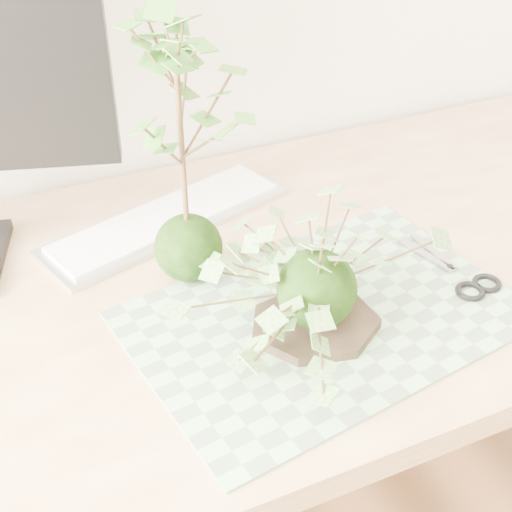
# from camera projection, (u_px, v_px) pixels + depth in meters

# --- Properties ---
(desk) EXTENTS (1.60, 0.70, 0.74)m
(desk) POSITION_uv_depth(u_px,v_px,m) (254.00, 320.00, 1.07)
(desk) COLOR tan
(desk) RESTS_ON ground_plane
(cutting_mat) EXTENTS (0.54, 0.40, 0.00)m
(cutting_mat) POSITION_uv_depth(u_px,v_px,m) (325.00, 316.00, 0.93)
(cutting_mat) COLOR #5B705A
(cutting_mat) RESTS_ON desk
(stone_dish) EXTENTS (0.21, 0.21, 0.01)m
(stone_dish) POSITION_uv_depth(u_px,v_px,m) (314.00, 324.00, 0.91)
(stone_dish) COLOR black
(stone_dish) RESTS_ON cutting_mat
(ivy_kokedama) EXTENTS (0.30, 0.30, 0.20)m
(ivy_kokedama) POSITION_uv_depth(u_px,v_px,m) (319.00, 258.00, 0.85)
(ivy_kokedama) COLOR black
(ivy_kokedama) RESTS_ON stone_dish
(maple_kokedama) EXTENTS (0.21, 0.21, 0.40)m
(maple_kokedama) POSITION_uv_depth(u_px,v_px,m) (178.00, 90.00, 0.85)
(maple_kokedama) COLOR black
(maple_kokedama) RESTS_ON desk
(keyboard) EXTENTS (0.42, 0.24, 0.02)m
(keyboard) POSITION_uv_depth(u_px,v_px,m) (167.00, 219.00, 1.11)
(keyboard) COLOR #BABABA
(keyboard) RESTS_ON desk
(scissors) EXTENTS (0.08, 0.17, 0.01)m
(scissors) POSITION_uv_depth(u_px,v_px,m) (465.00, 280.00, 0.99)
(scissors) COLOR gray
(scissors) RESTS_ON cutting_mat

